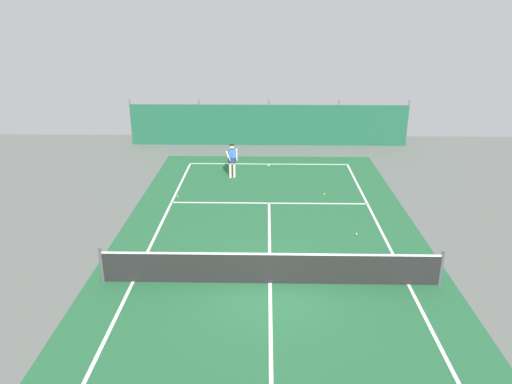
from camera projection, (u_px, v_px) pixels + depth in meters
The scene contains 8 objects.
ground_plane at pixel (270, 283), 14.79m from camera, with size 36.00×36.00×0.00m, color slate.
court_surface at pixel (270, 283), 14.79m from camera, with size 11.02×26.60×0.01m.
tennis_net at pixel (270, 268), 14.61m from camera, with size 10.12×0.10×1.10m.
back_fence at pixel (268, 132), 29.74m from camera, with size 16.30×0.98×2.70m.
tennis_player at pixel (232, 158), 23.57m from camera, with size 0.57×0.83×1.64m.
tennis_ball_near_player at pixel (178, 196), 21.45m from camera, with size 0.07×0.07×0.07m, color #CCDB33.
tennis_ball_midcourt at pixel (324, 194), 21.74m from camera, with size 0.07×0.07×0.07m, color #CCDB33.
tennis_ball_by_sideline at pixel (357, 234), 17.91m from camera, with size 0.07×0.07×0.07m, color #CCDB33.
Camera 1 is at (-0.16, -12.90, 7.75)m, focal length 34.79 mm.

